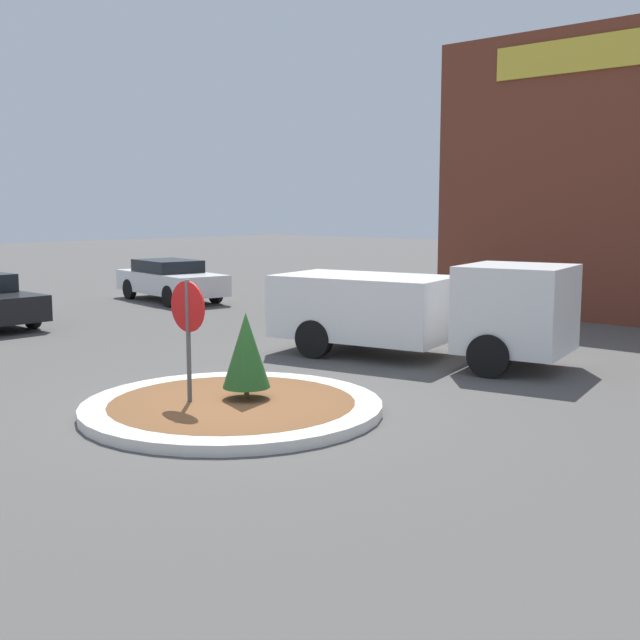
% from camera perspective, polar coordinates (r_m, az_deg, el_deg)
% --- Properties ---
extents(ground_plane, '(120.00, 120.00, 0.00)m').
position_cam_1_polar(ground_plane, '(12.45, -6.24, -6.50)').
color(ground_plane, '#514F4C').
extents(traffic_island, '(4.60, 4.60, 0.16)m').
position_cam_1_polar(traffic_island, '(12.43, -6.25, -6.15)').
color(traffic_island, silver).
rests_on(traffic_island, ground_plane).
extents(stop_sign, '(0.78, 0.07, 2.03)m').
position_cam_1_polar(stop_sign, '(12.29, -9.37, -0.05)').
color(stop_sign, '#4C4C51').
rests_on(stop_sign, ground_plane).
extents(island_shrub, '(0.74, 0.74, 1.35)m').
position_cam_1_polar(island_shrub, '(12.45, -5.27, -2.15)').
color(island_shrub, brown).
rests_on(island_shrub, traffic_island).
extents(utility_truck, '(6.38, 3.22, 2.02)m').
position_cam_1_polar(utility_truck, '(16.55, 7.13, 0.84)').
color(utility_truck, white).
rests_on(utility_truck, ground_plane).
extents(parked_sedan_white, '(4.91, 2.57, 1.38)m').
position_cam_1_polar(parked_sedan_white, '(27.40, -10.58, 2.84)').
color(parked_sedan_white, silver).
rests_on(parked_sedan_white, ground_plane).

